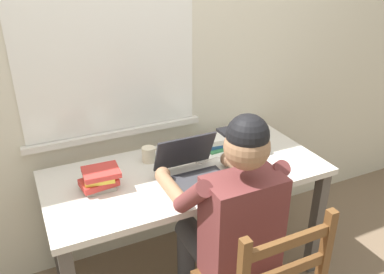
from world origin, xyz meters
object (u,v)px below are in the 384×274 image
(coffee_mug_white, at_px, (149,154))
(coffee_mug_dark, at_px, (260,146))
(computer_mouse, at_px, (243,171))
(book_stack_main, at_px, (100,179))
(laptop, at_px, (192,170))
(seated_person, at_px, (229,218))
(desk, at_px, (187,185))
(book_stack_side, at_px, (218,143))
(landscape_photo_print, at_px, (247,142))

(coffee_mug_white, bearing_deg, coffee_mug_dark, -16.76)
(computer_mouse, xyz_separation_m, book_stack_main, (-0.72, 0.18, 0.04))
(laptop, xyz_separation_m, book_stack_main, (-0.46, 0.11, 0.01))
(seated_person, height_order, laptop, seated_person)
(desk, bearing_deg, seated_person, -86.73)
(book_stack_side, height_order, landscape_photo_print, book_stack_side)
(coffee_mug_white, bearing_deg, laptop, -63.69)
(desk, bearing_deg, coffee_mug_white, 129.31)
(desk, relative_size, laptop, 4.60)
(computer_mouse, height_order, coffee_mug_dark, coffee_mug_dark)
(coffee_mug_dark, relative_size, book_stack_main, 0.55)
(coffee_mug_dark, height_order, book_stack_side, coffee_mug_dark)
(laptop, xyz_separation_m, landscape_photo_print, (0.49, 0.24, -0.05))
(laptop, bearing_deg, desk, 82.89)
(desk, bearing_deg, book_stack_side, 30.30)
(coffee_mug_white, bearing_deg, landscape_photo_print, -3.39)
(desk, relative_size, coffee_mug_white, 13.47)
(seated_person, xyz_separation_m, computer_mouse, (0.23, 0.26, 0.06))
(seated_person, xyz_separation_m, laptop, (-0.04, 0.32, 0.10))
(coffee_mug_white, height_order, book_stack_side, coffee_mug_white)
(book_stack_main, bearing_deg, book_stack_side, 11.05)
(computer_mouse, xyz_separation_m, coffee_mug_dark, (0.22, 0.16, 0.03))
(book_stack_side, xyz_separation_m, landscape_photo_print, (0.20, -0.02, -0.03))
(computer_mouse, bearing_deg, seated_person, -131.76)
(book_stack_side, bearing_deg, coffee_mug_dark, -41.35)
(coffee_mug_white, height_order, book_stack_main, book_stack_main)
(desk, distance_m, landscape_photo_print, 0.51)
(coffee_mug_white, xyz_separation_m, coffee_mug_dark, (0.62, -0.19, 0.00))
(coffee_mug_white, distance_m, coffee_mug_dark, 0.65)
(desk, distance_m, coffee_mug_white, 0.28)
(computer_mouse, xyz_separation_m, book_stack_side, (0.03, 0.33, 0.02))
(coffee_mug_white, relative_size, book_stack_side, 0.61)
(laptop, relative_size, book_stack_side, 1.77)
(coffee_mug_dark, bearing_deg, coffee_mug_white, 163.24)
(laptop, distance_m, landscape_photo_print, 0.55)
(seated_person, height_order, coffee_mug_dark, seated_person)
(book_stack_main, bearing_deg, desk, -2.08)
(landscape_photo_print, bearing_deg, computer_mouse, -115.81)
(coffee_mug_white, bearing_deg, desk, -50.69)
(computer_mouse, height_order, book_stack_main, book_stack_main)
(seated_person, height_order, book_stack_main, seated_person)
(seated_person, xyz_separation_m, book_stack_side, (0.26, 0.58, 0.08))
(desk, height_order, coffee_mug_white, coffee_mug_white)
(laptop, distance_m, book_stack_main, 0.47)
(book_stack_main, bearing_deg, laptop, -13.88)
(book_stack_side, bearing_deg, computer_mouse, -94.76)
(laptop, relative_size, book_stack_main, 1.63)
(laptop, distance_m, coffee_mug_white, 0.31)
(desk, xyz_separation_m, seated_person, (0.02, -0.42, 0.05))
(desk, xyz_separation_m, book_stack_main, (-0.47, 0.02, 0.15))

